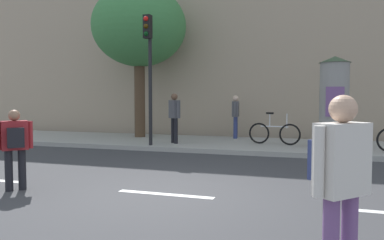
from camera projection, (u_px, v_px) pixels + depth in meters
name	position (u px, v px, depth m)	size (l,w,h in m)	color
ground_plane	(165.00, 194.00, 6.76)	(80.00, 80.00, 0.00)	#38383A
sidewalk_curb	(239.00, 145.00, 13.41)	(36.00, 4.00, 0.15)	#9E9B93
lane_markings	(165.00, 194.00, 6.76)	(25.80, 0.16, 0.01)	silver
building_backdrop	(259.00, 23.00, 17.87)	(36.00, 5.00, 10.52)	tan
traffic_light	(149.00, 58.00, 12.38)	(0.24, 0.45, 4.26)	black
poster_column	(334.00, 102.00, 11.75)	(0.96, 0.96, 2.86)	gray
street_tree	(139.00, 27.00, 15.16)	(3.77, 3.77, 6.05)	#4C3826
pedestrian_with_bag	(15.00, 143.00, 7.00)	(0.53, 0.53, 1.51)	black
pedestrian_in_light_jacket	(340.00, 175.00, 3.28)	(0.54, 0.54, 1.75)	#724C84
pedestrian_near_pole	(174.00, 114.00, 13.16)	(0.49, 0.48, 1.74)	black
pedestrian_tallest	(236.00, 113.00, 14.81)	(0.28, 0.67, 1.68)	navy
bicycle_leaning	(274.00, 133.00, 12.86)	(1.76, 0.30, 1.09)	black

